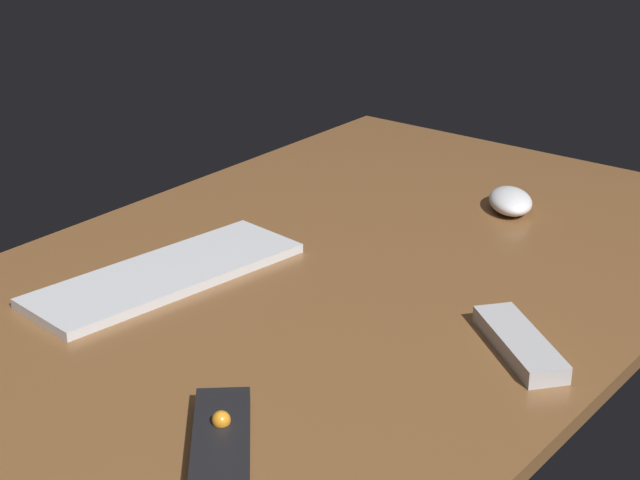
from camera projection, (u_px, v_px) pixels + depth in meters
The scene contains 5 objects.
desk at pixel (319, 288), 142.12cm from camera, with size 140.00×84.00×2.00cm, color brown.
keyboard at pixel (165, 274), 142.38cm from camera, with size 38.88×13.08×1.28cm, color silver.
computer_mouse at pixel (510, 201), 165.42cm from camera, with size 10.38×6.58×3.43cm, color silver.
media_remote at pixel (221, 444), 104.07cm from camera, with size 17.84×16.57×3.29cm.
tv_remote at pixel (519, 343), 123.27cm from camera, with size 16.97×5.07×2.19cm, color #B7B7BC.
Camera 1 is at (-101.74, -78.88, 61.56)cm, focal length 59.35 mm.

